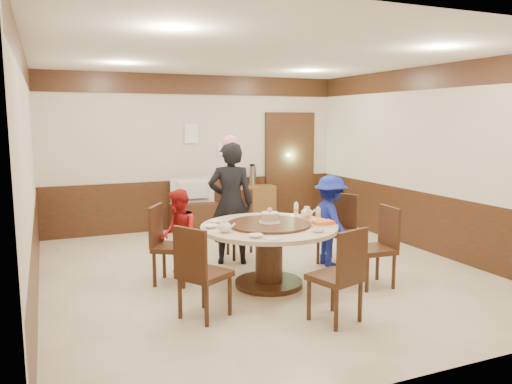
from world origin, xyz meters
name	(u,v)px	position (x,y,z in m)	size (l,w,h in m)	color
room	(262,191)	(0.01, 0.01, 1.08)	(6.00, 6.04, 2.84)	beige
banquet_table	(269,243)	(-0.15, -0.55, 0.53)	(1.65, 1.65, 0.78)	#392011
chair_0	(337,242)	(1.12, -0.06, 0.30)	(0.60, 0.60, 0.97)	#392011
chair_1	(242,236)	(0.03, 0.78, 0.30)	(0.48, 0.49, 0.97)	#392011
chair_2	(171,259)	(-1.22, 0.01, 0.30)	(0.61, 0.60, 0.97)	#392011
chair_3	(203,289)	(-1.17, -1.19, 0.30)	(0.61, 0.60, 0.97)	#392011
chair_4	(336,292)	(0.02, -1.81, 0.30)	(0.55, 0.56, 0.97)	#392011
chair_5	(374,261)	(1.03, -1.06, 0.30)	(0.49, 0.48, 0.97)	#392011
person_standing	(231,203)	(-0.24, 0.53, 0.85)	(0.62, 0.41, 1.71)	black
person_red	(179,235)	(-1.10, 0.07, 0.58)	(0.56, 0.44, 1.16)	#B21917
person_blue	(330,221)	(0.99, -0.09, 0.63)	(0.81, 0.47, 1.25)	navy
birthday_cake	(270,217)	(-0.13, -0.53, 0.84)	(0.26, 0.26, 0.18)	white
teapot_left	(225,227)	(-0.77, -0.70, 0.81)	(0.17, 0.15, 0.13)	white
teapot_right	(307,213)	(0.50, -0.31, 0.81)	(0.17, 0.15, 0.13)	white
bowl_0	(215,222)	(-0.70, -0.18, 0.77)	(0.16, 0.16, 0.04)	white
bowl_1	(318,230)	(0.21, -1.10, 0.77)	(0.14, 0.14, 0.04)	white
bowl_2	(256,236)	(-0.53, -1.06, 0.77)	(0.15, 0.15, 0.04)	white
bowl_3	(323,222)	(0.49, -0.74, 0.77)	(0.13, 0.13, 0.04)	white
bowl_4	(211,226)	(-0.83, -0.42, 0.77)	(0.16, 0.16, 0.04)	white
saucer_near	(273,239)	(-0.40, -1.20, 0.76)	(0.18, 0.18, 0.01)	white
saucer_far	(284,215)	(0.30, -0.05, 0.76)	(0.18, 0.18, 0.01)	white
shrimp_platter	(323,224)	(0.43, -0.84, 0.78)	(0.30, 0.20, 0.06)	white
bottle_0	(308,216)	(0.37, -0.58, 0.83)	(0.06, 0.06, 0.16)	silver
bottle_1	(318,214)	(0.53, -0.54, 0.83)	(0.06, 0.06, 0.16)	silver
bottle_2	(296,209)	(0.44, -0.12, 0.83)	(0.06, 0.06, 0.16)	silver
tv_stand	(194,217)	(-0.14, 2.75, 0.25)	(0.85, 0.45, 0.50)	#392011
television	(193,191)	(-0.14, 2.75, 0.73)	(0.80, 0.11, 0.46)	#949496
side_cabinet	(253,205)	(1.04, 2.78, 0.38)	(0.80, 0.40, 0.75)	brown
thermos	(252,176)	(1.02, 2.78, 0.94)	(0.15, 0.15, 0.38)	silver
notice_left	(192,133)	(-0.10, 2.96, 1.75)	(0.25, 0.00, 0.35)	white
notice_right	(225,149)	(0.55, 2.96, 1.45)	(0.30, 0.00, 0.22)	white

